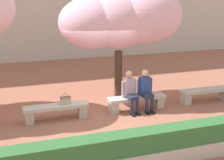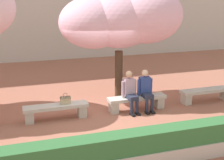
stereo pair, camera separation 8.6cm
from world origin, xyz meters
name	(u,v)px [view 2 (the right image)]	position (x,y,z in m)	size (l,w,h in m)	color
ground_plane	(98,114)	(0.00, 0.00, 0.00)	(100.00, 100.00, 0.00)	#9E604C
stone_bench_near_west	(56,110)	(-1.28, 0.00, 0.31)	(1.89, 0.43, 0.45)	#BCB7AD
stone_bench_center	(137,101)	(1.28, 0.00, 0.31)	(1.89, 0.43, 0.45)	#BCB7AD
stone_bench_near_east	(206,93)	(3.84, 0.00, 0.31)	(1.89, 0.43, 0.45)	#BCB7AD
person_seated_left	(130,90)	(1.02, -0.05, 0.70)	(0.51, 0.71, 1.29)	black
person_seated_right	(146,89)	(1.55, -0.05, 0.70)	(0.51, 0.68, 1.29)	black
handbag	(65,100)	(-0.99, 0.01, 0.58)	(0.30, 0.15, 0.34)	tan
cherry_tree_main	(122,19)	(1.24, 1.43, 2.75)	(4.19, 2.66, 3.84)	#473323
planter_hedge_foreground	(136,150)	(0.00, -3.10, 0.39)	(13.25, 0.50, 0.80)	#BCB7AD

